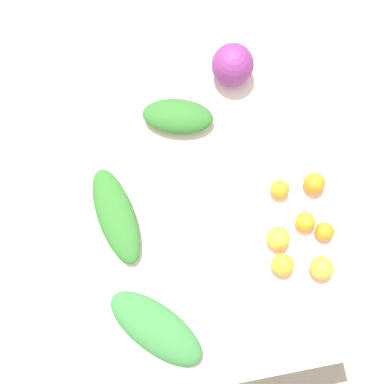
{
  "coord_description": "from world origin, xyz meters",
  "views": [
    {
      "loc": [
        0.32,
        -0.06,
        2.21
      ],
      "look_at": [
        0.0,
        0.0,
        0.77
      ],
      "focal_mm": 40.0,
      "sensor_mm": 36.0,
      "label": 1
    }
  ],
  "objects_px": {
    "orange_3": "(278,238)",
    "orange_4": "(325,231)",
    "orange_2": "(305,222)",
    "orange_1": "(280,189)",
    "greens_bunch_kale": "(116,216)",
    "orange_6": "(282,264)",
    "greens_bunch_beet_tops": "(156,328)",
    "cabbage_purple": "(233,65)",
    "greens_bunch_chard": "(176,116)",
    "orange_5": "(314,183)",
    "orange_0": "(322,268)"
  },
  "relations": [
    {
      "from": "orange_0",
      "to": "orange_4",
      "type": "xyz_separation_m",
      "value": [
        -0.12,
        0.04,
        -0.01
      ]
    },
    {
      "from": "greens_bunch_chard",
      "to": "orange_1",
      "type": "relative_size",
      "value": 3.87
    },
    {
      "from": "orange_0",
      "to": "orange_1",
      "type": "relative_size",
      "value": 1.2
    },
    {
      "from": "cabbage_purple",
      "to": "orange_4",
      "type": "xyz_separation_m",
      "value": [
        0.64,
        0.19,
        -0.04
      ]
    },
    {
      "from": "orange_5",
      "to": "orange_6",
      "type": "bearing_deg",
      "value": -34.44
    },
    {
      "from": "greens_bunch_kale",
      "to": "orange_6",
      "type": "distance_m",
      "value": 0.58
    },
    {
      "from": "orange_4",
      "to": "orange_5",
      "type": "relative_size",
      "value": 0.86
    },
    {
      "from": "greens_bunch_kale",
      "to": "orange_0",
      "type": "distance_m",
      "value": 0.71
    },
    {
      "from": "orange_4",
      "to": "orange_6",
      "type": "bearing_deg",
      "value": -63.8
    },
    {
      "from": "cabbage_purple",
      "to": "orange_4",
      "type": "relative_size",
      "value": 2.37
    },
    {
      "from": "orange_2",
      "to": "orange_1",
      "type": "bearing_deg",
      "value": -155.02
    },
    {
      "from": "orange_1",
      "to": "orange_2",
      "type": "distance_m",
      "value": 0.14
    },
    {
      "from": "cabbage_purple",
      "to": "greens_bunch_beet_tops",
      "type": "height_order",
      "value": "cabbage_purple"
    },
    {
      "from": "orange_0",
      "to": "orange_4",
      "type": "height_order",
      "value": "orange_0"
    },
    {
      "from": "orange_5",
      "to": "orange_4",
      "type": "bearing_deg",
      "value": -1.82
    },
    {
      "from": "greens_bunch_kale",
      "to": "orange_4",
      "type": "relative_size",
      "value": 5.43
    },
    {
      "from": "orange_0",
      "to": "orange_5",
      "type": "relative_size",
      "value": 1.06
    },
    {
      "from": "cabbage_purple",
      "to": "greens_bunch_chard",
      "type": "bearing_deg",
      "value": -58.33
    },
    {
      "from": "greens_bunch_kale",
      "to": "orange_3",
      "type": "xyz_separation_m",
      "value": [
        0.18,
        0.52,
        0.01
      ]
    },
    {
      "from": "orange_2",
      "to": "orange_6",
      "type": "xyz_separation_m",
      "value": [
        0.13,
        -0.11,
        0.0
      ]
    },
    {
      "from": "greens_bunch_kale",
      "to": "orange_6",
      "type": "xyz_separation_m",
      "value": [
        0.26,
        0.52,
        0.01
      ]
    },
    {
      "from": "orange_4",
      "to": "orange_5",
      "type": "distance_m",
      "value": 0.17
    },
    {
      "from": "greens_bunch_chard",
      "to": "orange_4",
      "type": "distance_m",
      "value": 0.65
    },
    {
      "from": "orange_1",
      "to": "orange_4",
      "type": "relative_size",
      "value": 1.02
    },
    {
      "from": "orange_3",
      "to": "orange_6",
      "type": "height_order",
      "value": "orange_3"
    },
    {
      "from": "orange_3",
      "to": "orange_4",
      "type": "bearing_deg",
      "value": 87.57
    },
    {
      "from": "cabbage_purple",
      "to": "orange_1",
      "type": "height_order",
      "value": "cabbage_purple"
    },
    {
      "from": "orange_2",
      "to": "greens_bunch_beet_tops",
      "type": "bearing_deg",
      "value": -65.93
    },
    {
      "from": "orange_2",
      "to": "orange_5",
      "type": "height_order",
      "value": "orange_5"
    },
    {
      "from": "orange_5",
      "to": "orange_6",
      "type": "height_order",
      "value": "orange_6"
    },
    {
      "from": "cabbage_purple",
      "to": "orange_2",
      "type": "relative_size",
      "value": 2.25
    },
    {
      "from": "greens_bunch_kale",
      "to": "orange_1",
      "type": "relative_size",
      "value": 5.3
    },
    {
      "from": "greens_bunch_kale",
      "to": "orange_5",
      "type": "xyz_separation_m",
      "value": [
        0.01,
        0.69,
        0.01
      ]
    },
    {
      "from": "orange_5",
      "to": "greens_bunch_chard",
      "type": "bearing_deg",
      "value": -127.64
    },
    {
      "from": "orange_3",
      "to": "orange_1",
      "type": "bearing_deg",
      "value": 164.44
    },
    {
      "from": "cabbage_purple",
      "to": "orange_3",
      "type": "bearing_deg",
      "value": 2.48
    },
    {
      "from": "greens_bunch_chard",
      "to": "greens_bunch_kale",
      "type": "xyz_separation_m",
      "value": [
        0.31,
        -0.27,
        -0.01
      ]
    },
    {
      "from": "greens_bunch_beet_tops",
      "to": "orange_0",
      "type": "xyz_separation_m",
      "value": [
        -0.09,
        0.57,
        0.0
      ]
    },
    {
      "from": "greens_bunch_beet_tops",
      "to": "greens_bunch_kale",
      "type": "relative_size",
      "value": 1.0
    },
    {
      "from": "orange_2",
      "to": "orange_5",
      "type": "relative_size",
      "value": 0.91
    },
    {
      "from": "greens_bunch_beet_tops",
      "to": "orange_6",
      "type": "bearing_deg",
      "value": 105.32
    },
    {
      "from": "greens_bunch_beet_tops",
      "to": "orange_4",
      "type": "bearing_deg",
      "value": 108.43
    },
    {
      "from": "greens_bunch_beet_tops",
      "to": "greens_bunch_kale",
      "type": "distance_m",
      "value": 0.39
    },
    {
      "from": "greens_bunch_kale",
      "to": "greens_bunch_chard",
      "type": "bearing_deg",
      "value": 139.74
    },
    {
      "from": "cabbage_purple",
      "to": "orange_2",
      "type": "distance_m",
      "value": 0.61
    },
    {
      "from": "greens_bunch_kale",
      "to": "orange_2",
      "type": "bearing_deg",
      "value": 77.59
    },
    {
      "from": "cabbage_purple",
      "to": "orange_2",
      "type": "bearing_deg",
      "value": 12.52
    },
    {
      "from": "cabbage_purple",
      "to": "greens_bunch_chard",
      "type": "xyz_separation_m",
      "value": [
        0.14,
        -0.23,
        -0.04
      ]
    },
    {
      "from": "orange_0",
      "to": "cabbage_purple",
      "type": "bearing_deg",
      "value": -168.99
    },
    {
      "from": "greens_bunch_beet_tops",
      "to": "orange_3",
      "type": "distance_m",
      "value": 0.5
    }
  ]
}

